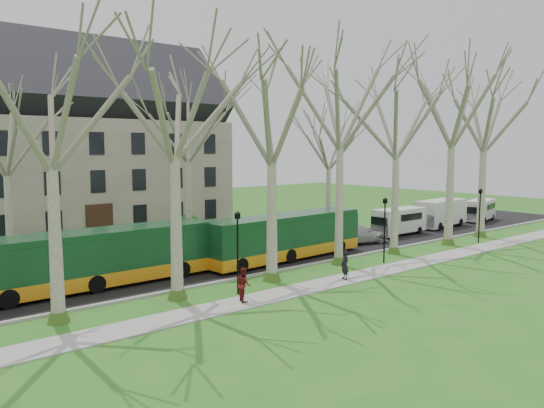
{
  "coord_description": "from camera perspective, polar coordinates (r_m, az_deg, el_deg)",
  "views": [
    {
      "loc": [
        -21.86,
        -23.24,
        7.69
      ],
      "look_at": [
        -0.41,
        3.0,
        4.06
      ],
      "focal_mm": 35.0,
      "sensor_mm": 36.0,
      "label": 1
    }
  ],
  "objects": [
    {
      "name": "van_a",
      "position": [
        47.7,
        13.51,
        -1.86
      ],
      "size": [
        5.31,
        1.95,
        2.32
      ],
      "primitive_type": null,
      "rotation": [
        0.0,
        0.0,
        -0.0
      ],
      "color": "silver",
      "rests_on": "road"
    },
    {
      "name": "tree_row_verge",
      "position": [
        32.13,
        3.63,
        4.87
      ],
      "size": [
        49.0,
        7.0,
        14.0
      ],
      "color": "gray",
      "rests_on": "ground"
    },
    {
      "name": "ground",
      "position": [
        32.81,
        3.91,
        -7.46
      ],
      "size": [
        120.0,
        120.0,
        0.0
      ],
      "primitive_type": "plane",
      "color": "#276C1E",
      "rests_on": "ground"
    },
    {
      "name": "curb",
      "position": [
        33.88,
        2.16,
        -6.89
      ],
      "size": [
        80.0,
        0.25,
        0.14
      ],
      "primitive_type": "cube",
      "color": "#A5A39E",
      "rests_on": "ground"
    },
    {
      "name": "lamp_row",
      "position": [
        31.6,
        5.18,
        -3.24
      ],
      "size": [
        36.22,
        0.22,
        4.3
      ],
      "color": "black",
      "rests_on": "ground"
    },
    {
      "name": "pedestrian_b",
      "position": [
        26.68,
        -3.04,
        -8.62
      ],
      "size": [
        0.88,
        0.99,
        1.7
      ],
      "primitive_type": "imported",
      "rotation": [
        0.0,
        0.0,
        1.24
      ],
      "color": "maroon",
      "rests_on": "sidewalk"
    },
    {
      "name": "bus_follow",
      "position": [
        36.32,
        1.36,
        -3.48
      ],
      "size": [
        12.75,
        3.31,
        3.16
      ],
      "primitive_type": null,
      "rotation": [
        0.0,
        0.0,
        0.05
      ],
      "color": "#123F21",
      "rests_on": "road"
    },
    {
      "name": "bus_lead",
      "position": [
        30.7,
        -18.17,
        -5.49
      ],
      "size": [
        12.98,
        2.91,
        3.23
      ],
      "primitive_type": null,
      "rotation": [
        0.0,
        0.0,
        0.02
      ],
      "color": "#123F21",
      "rests_on": "road"
    },
    {
      "name": "pedestrian_a",
      "position": [
        31.2,
        7.85,
        -6.52
      ],
      "size": [
        0.57,
        0.71,
        1.68
      ],
      "primitive_type": "imported",
      "rotation": [
        0.0,
        0.0,
        -1.88
      ],
      "color": "black",
      "rests_on": "sidewalk"
    },
    {
      "name": "van_b",
      "position": [
        53.29,
        17.7,
        -0.99
      ],
      "size": [
        6.14,
        2.55,
        2.63
      ],
      "primitive_type": null,
      "rotation": [
        0.0,
        0.0,
        0.06
      ],
      "color": "silver",
      "rests_on": "road"
    },
    {
      "name": "hedges",
      "position": [
        41.55,
        -14.32,
        -3.34
      ],
      "size": [
        30.6,
        8.6,
        2.0
      ],
      "color": "#18561A",
      "rests_on": "ground"
    },
    {
      "name": "sidewalk",
      "position": [
        31.09,
        7.09,
        -8.2
      ],
      "size": [
        70.0,
        2.0,
        0.06
      ],
      "primitive_type": "cube",
      "color": "gray",
      "rests_on": "ground"
    },
    {
      "name": "road",
      "position": [
        36.91,
        -1.97,
        -5.87
      ],
      "size": [
        80.0,
        8.0,
        0.06
      ],
      "primitive_type": "cube",
      "color": "black",
      "rests_on": "ground"
    },
    {
      "name": "tree_row_far",
      "position": [
        39.95,
        -8.33,
        3.62
      ],
      "size": [
        33.0,
        7.0,
        12.0
      ],
      "color": "gray",
      "rests_on": "ground"
    },
    {
      "name": "sedan",
      "position": [
        42.87,
        9.02,
        -3.15
      ],
      "size": [
        5.78,
        3.46,
        1.57
      ],
      "primitive_type": "imported",
      "rotation": [
        0.0,
        0.0,
        1.32
      ],
      "color": "#B9B9BE",
      "rests_on": "road"
    },
    {
      "name": "building",
      "position": [
        49.83,
        -20.83,
        6.15
      ],
      "size": [
        26.5,
        12.2,
        16.0
      ],
      "color": "gray",
      "rests_on": "ground"
    },
    {
      "name": "van_c",
      "position": [
        59.27,
        21.51,
        -0.64
      ],
      "size": [
        5.34,
        3.05,
        2.2
      ],
      "primitive_type": null,
      "rotation": [
        0.0,
        0.0,
        0.26
      ],
      "color": "silver",
      "rests_on": "road"
    }
  ]
}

